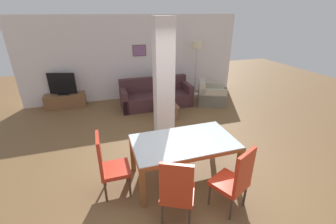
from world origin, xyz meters
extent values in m
plane|color=brown|center=(0.00, 0.00, 0.00)|extent=(18.00, 18.00, 0.00)
cube|color=silver|center=(0.00, 4.46, 1.35)|extent=(7.20, 0.06, 2.70)
cube|color=brown|center=(0.13, 4.42, 1.60)|extent=(0.44, 0.02, 0.36)
cube|color=#8C598C|center=(0.13, 4.41, 1.60)|extent=(0.40, 0.01, 0.32)
cube|color=silver|center=(0.14, 1.65, 1.35)|extent=(0.43, 0.35, 2.70)
cube|color=brown|center=(0.00, -0.48, 0.72)|extent=(1.77, 0.06, 0.06)
cube|color=brown|center=(0.00, 0.48, 0.72)|extent=(1.77, 0.06, 0.06)
cube|color=brown|center=(-0.86, 0.00, 0.72)|extent=(0.06, 0.90, 0.06)
cube|color=brown|center=(0.86, 0.00, 0.72)|extent=(0.06, 0.90, 0.06)
cube|color=silver|center=(0.00, 0.00, 0.75)|extent=(1.75, 1.00, 0.01)
cube|color=brown|center=(-0.84, -0.46, 0.34)|extent=(0.08, 0.08, 0.69)
cube|color=brown|center=(0.84, -0.46, 0.34)|extent=(0.08, 0.08, 0.69)
cube|color=brown|center=(-0.84, 0.46, 0.34)|extent=(0.08, 0.08, 0.69)
cube|color=brown|center=(0.84, 0.46, 0.34)|extent=(0.08, 0.08, 0.69)
cube|color=red|center=(0.40, -0.83, 0.43)|extent=(0.61, 0.61, 0.07)
cube|color=red|center=(0.49, -1.02, 0.78)|extent=(0.42, 0.23, 0.62)
cylinder|color=#493629|center=(0.15, -0.75, 0.20)|extent=(0.04, 0.04, 0.40)
cylinder|color=#493629|center=(0.49, -0.58, 0.20)|extent=(0.04, 0.04, 0.40)
cylinder|color=#493629|center=(0.31, -1.09, 0.20)|extent=(0.04, 0.04, 0.40)
cylinder|color=#493629|center=(0.65, -0.92, 0.20)|extent=(0.04, 0.04, 0.40)
cube|color=red|center=(-1.19, 0.00, 0.43)|extent=(0.46, 0.46, 0.07)
cube|color=red|center=(-1.39, 0.00, 0.78)|extent=(0.05, 0.44, 0.62)
cylinder|color=#493629|center=(-1.00, 0.19, 0.20)|extent=(0.04, 0.04, 0.40)
cylinder|color=#493629|center=(-1.00, -0.19, 0.20)|extent=(0.04, 0.04, 0.40)
cylinder|color=#493629|center=(-1.38, 0.19, 0.20)|extent=(0.04, 0.04, 0.40)
cylinder|color=#493629|center=(-1.38, -0.19, 0.20)|extent=(0.04, 0.04, 0.40)
cube|color=red|center=(-0.40, -0.79, 0.43)|extent=(0.62, 0.62, 0.07)
cube|color=red|center=(-0.49, -0.97, 0.78)|extent=(0.41, 0.24, 0.62)
cylinder|color=#493629|center=(-0.48, -0.54, 0.20)|extent=(0.04, 0.04, 0.40)
cylinder|color=#493629|center=(-0.14, -0.71, 0.20)|extent=(0.04, 0.04, 0.40)
cylinder|color=#493629|center=(-0.65, -0.88, 0.20)|extent=(0.04, 0.04, 0.40)
cylinder|color=#493629|center=(-0.31, -1.05, 0.20)|extent=(0.04, 0.04, 0.40)
cube|color=#432629|center=(0.41, 3.40, 0.21)|extent=(2.19, 0.87, 0.42)
cube|color=#432629|center=(0.41, 3.74, 0.64)|extent=(2.19, 0.18, 0.44)
cube|color=#432629|center=(1.42, 3.40, 0.33)|extent=(0.16, 0.87, 0.66)
cube|color=#432629|center=(-0.61, 3.40, 0.33)|extent=(0.16, 0.87, 0.66)
cube|color=#B5AC94|center=(2.20, 3.10, 0.20)|extent=(1.13, 1.13, 0.40)
cube|color=#B5AC94|center=(1.89, 3.23, 0.58)|extent=(0.51, 0.86, 0.35)
cube|color=#B5AC94|center=(2.34, 3.43, 0.30)|extent=(0.84, 0.47, 0.59)
cube|color=#B5AC94|center=(2.05, 2.77, 0.30)|extent=(0.84, 0.47, 0.59)
cube|color=brown|center=(0.48, 2.47, 0.37)|extent=(0.56, 0.55, 0.04)
cube|color=brown|center=(0.48, 2.47, 0.17)|extent=(0.48, 0.47, 0.35)
cylinder|color=#4C2D14|center=(0.38, 2.42, 0.49)|extent=(0.06, 0.06, 0.21)
cylinder|color=#4C2D14|center=(0.38, 2.42, 0.63)|extent=(0.02, 0.02, 0.07)
cylinder|color=#B7B7BC|center=(0.38, 2.42, 0.68)|extent=(0.03, 0.03, 0.01)
cube|color=brown|center=(-2.34, 4.18, 0.21)|extent=(1.19, 0.40, 0.43)
cube|color=black|center=(-2.34, 4.18, 0.44)|extent=(0.37, 0.29, 0.03)
cube|color=black|center=(-2.34, 4.18, 0.78)|extent=(0.80, 0.29, 0.64)
cylinder|color=#B7B7BC|center=(2.04, 4.08, 0.01)|extent=(0.30, 0.30, 0.02)
cylinder|color=#B7B7BC|center=(2.04, 4.08, 0.83)|extent=(0.04, 0.04, 1.62)
cylinder|color=beige|center=(2.04, 4.08, 1.75)|extent=(0.34, 0.34, 0.22)
camera|label=1|loc=(-1.26, -3.05, 2.78)|focal=24.00mm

